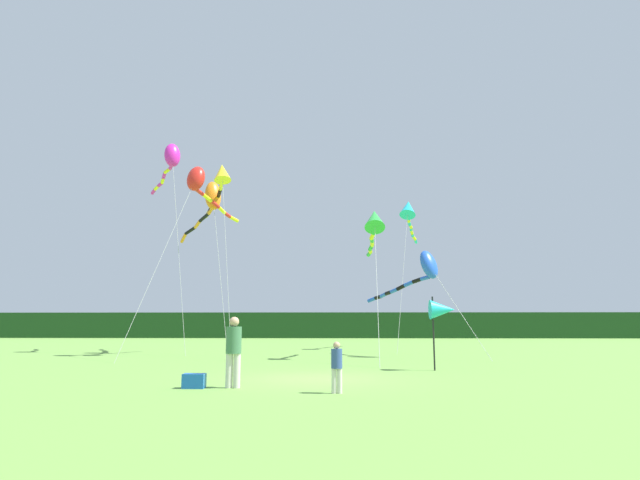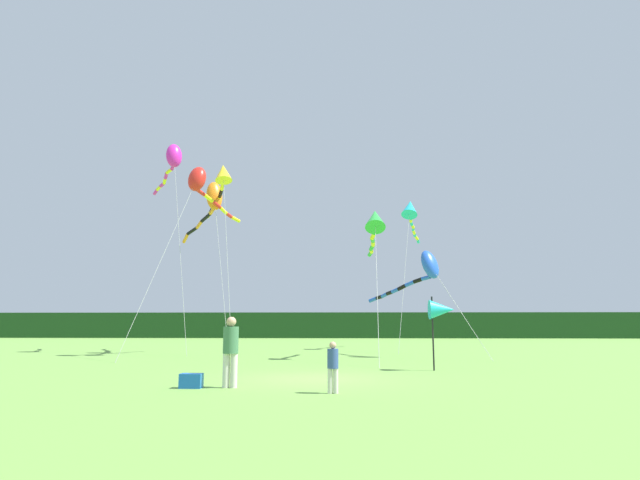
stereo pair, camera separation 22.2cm
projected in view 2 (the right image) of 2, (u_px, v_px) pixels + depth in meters
The scene contains 13 objects.
ground_plane at pixel (312, 379), 15.74m from camera, with size 120.00×120.00×0.00m, color #6B9E42.
distant_treeline at pixel (333, 325), 60.37m from camera, with size 108.00×2.25×2.91m, color #193D19.
person_adult at pixel (231, 348), 13.68m from camera, with size 0.40×0.40×1.83m.
person_child at pixel (333, 364), 12.55m from camera, with size 0.27×0.27×1.22m.
cooler_box at pixel (191, 381), 13.50m from camera, with size 0.56×0.35×0.37m, color #1959B2.
banner_flag_pole at pixel (442, 310), 18.79m from camera, with size 0.90×0.70×2.62m.
kite_magenta at pixel (173, 159), 31.37m from camera, with size 4.44×6.05×12.37m.
kite_cyan at pixel (410, 211), 34.52m from camera, with size 2.74×9.03×9.93m.
kite_red at pixel (200, 183), 27.86m from camera, with size 3.56×8.54×10.02m.
kite_blue at pixel (424, 269), 26.43m from camera, with size 5.12×5.98×5.44m.
kite_orange at pixel (212, 201), 30.31m from camera, with size 4.73×6.85×9.83m.
kite_green at pixel (375, 222), 25.11m from camera, with size 1.05×7.98×7.34m.
kite_yellow at pixel (222, 179), 28.33m from camera, with size 3.33×7.20×10.25m.
Camera 2 is at (0.86, -16.19, 1.65)m, focal length 29.27 mm.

